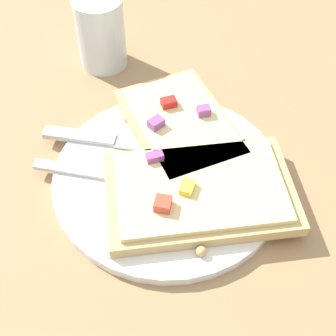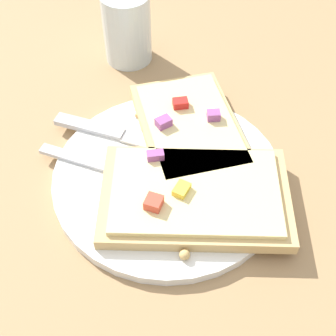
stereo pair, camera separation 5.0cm
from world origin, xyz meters
name	(u,v)px [view 1 (the left image)]	position (x,y,z in m)	size (l,w,h in m)	color
ground_plane	(168,180)	(0.00, 0.00, 0.00)	(4.00, 4.00, 0.00)	#9E7A51
plate	(168,177)	(0.00, 0.00, 0.01)	(0.25, 0.25, 0.01)	white
fork	(143,181)	(-0.02, -0.02, 0.01)	(0.22, 0.03, 0.01)	#B7B7BC
knife	(123,142)	(-0.06, 0.03, 0.01)	(0.23, 0.04, 0.01)	#B7B7BC
pizza_slice_main	(200,191)	(0.04, -0.02, 0.02)	(0.23, 0.19, 0.03)	tan
pizza_slice_corner	(178,125)	(0.00, 0.07, 0.02)	(0.19, 0.20, 0.03)	tan
crumb_scatter	(185,174)	(0.02, 0.00, 0.02)	(0.14, 0.17, 0.01)	tan
drinking_glass	(101,33)	(-0.14, 0.18, 0.05)	(0.06, 0.06, 0.10)	silver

